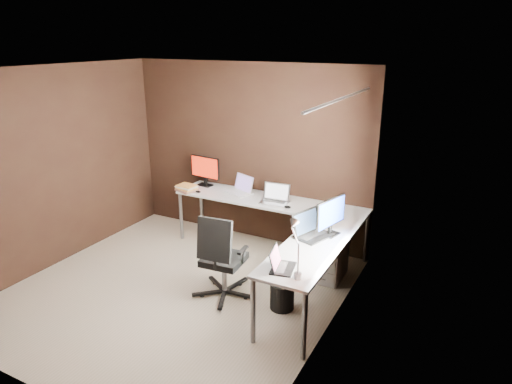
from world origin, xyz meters
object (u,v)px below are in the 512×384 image
laptop_silver (275,198)px  laptop_black_big (311,231)px  laptop_black_small (280,264)px  wastebasket (282,295)px  office_chair (223,273)px  drawer_pedestal (327,254)px  laptop_white (241,189)px  book_stack (187,188)px  desk_lamp (295,241)px  monitor_left (205,169)px  monitor_right (331,214)px

laptop_silver → laptop_black_big: bearing=-49.4°
laptop_black_small → wastebasket: 0.78m
laptop_silver → office_chair: 1.37m
drawer_pedestal → laptop_black_small: bearing=-90.9°
laptop_white → laptop_black_small: 2.27m
laptop_white → wastebasket: bearing=-24.7°
laptop_black_big → drawer_pedestal: bearing=14.2°
office_chair → laptop_black_small: bearing=-27.1°
book_stack → desk_lamp: 2.76m
desk_lamp → laptop_white: bearing=125.5°
monitor_left → laptop_silver: 1.25m
drawer_pedestal → wastebasket: drawer_pedestal is taller
monitor_left → monitor_right: (2.21, -0.85, -0.00)m
monitor_right → laptop_white: size_ratio=1.17×
wastebasket → laptop_black_big: bearing=70.0°
office_chair → wastebasket: office_chair is taller
wastebasket → drawer_pedestal: bearing=78.1°
monitor_right → laptop_silver: (-0.99, 0.67, -0.19)m
laptop_white → desk_lamp: (1.58, -1.80, 0.28)m
laptop_black_big → office_chair: size_ratio=0.48×
drawer_pedestal → desk_lamp: size_ratio=1.12×
laptop_black_small → wastebasket: bearing=8.8°
monitor_left → laptop_silver: monitor_left is taller
laptop_silver → drawer_pedestal: bearing=-25.1°
laptop_black_small → desk_lamp: (0.15, -0.03, 0.29)m
laptop_black_big → monitor_left: bearing=83.3°
book_stack → monitor_right: bearing=-12.5°
desk_lamp → office_chair: desk_lamp is taller
drawer_pedestal → laptop_white: (-1.44, 0.44, 0.48)m
laptop_black_big → book_stack: 2.21m
laptop_silver → desk_lamp: bearing=-64.6°
monitor_left → laptop_black_small: size_ratio=1.50×
drawer_pedestal → monitor_right: (0.14, -0.36, 0.67)m
laptop_black_big → book_stack: laptop_black_big is taller
drawer_pedestal → laptop_black_small: 1.41m
monitor_left → wastebasket: bearing=-30.5°
monitor_left → laptop_white: size_ratio=1.16×
drawer_pedestal → book_stack: size_ratio=1.82×
laptop_black_big → monitor_right: bearing=-37.1°
desk_lamp → wastebasket: (-0.32, 0.47, -0.91)m
laptop_black_small → desk_lamp: 0.33m
laptop_white → laptop_silver: 0.61m
laptop_black_small → wastebasket: (-0.17, 0.44, -0.62)m
monitor_right → laptop_silver: size_ratio=1.32×
office_chair → laptop_white: bearing=106.7°
office_chair → laptop_black_big: bearing=25.4°
drawer_pedestal → laptop_black_big: (-0.04, -0.48, 0.49)m
laptop_black_big → wastebasket: bearing=178.9°
monitor_right → desk_lamp: 1.01m
drawer_pedestal → laptop_silver: (-0.85, 0.31, 0.48)m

